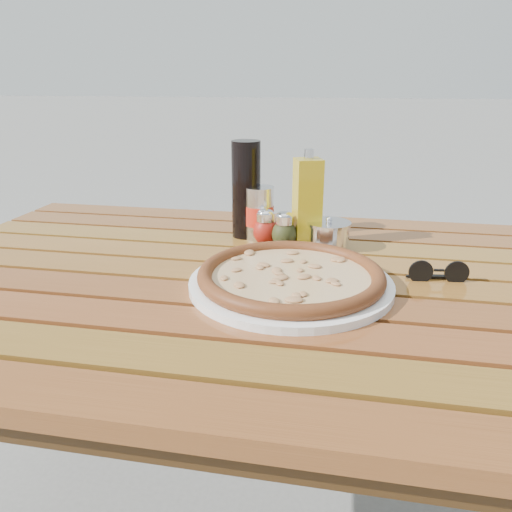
% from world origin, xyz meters
% --- Properties ---
extents(table, '(1.40, 0.90, 0.75)m').
position_xyz_m(table, '(0.00, -0.00, 0.67)').
color(table, '#3D220D').
rests_on(table, ground).
extents(plate, '(0.42, 0.42, 0.01)m').
position_xyz_m(plate, '(0.08, -0.05, 0.76)').
color(plate, white).
rests_on(plate, table).
extents(pizza, '(0.41, 0.41, 0.03)m').
position_xyz_m(pizza, '(0.08, -0.05, 0.77)').
color(pizza, beige).
rests_on(pizza, plate).
extents(pepper_shaker, '(0.06, 0.06, 0.08)m').
position_xyz_m(pepper_shaker, '(-0.01, 0.18, 0.79)').
color(pepper_shaker, '#AA2013').
rests_on(pepper_shaker, table).
extents(oregano_shaker, '(0.07, 0.07, 0.08)m').
position_xyz_m(oregano_shaker, '(0.03, 0.17, 0.79)').
color(oregano_shaker, '#353916').
rests_on(oregano_shaker, table).
extents(dark_bottle, '(0.09, 0.09, 0.22)m').
position_xyz_m(dark_bottle, '(-0.06, 0.24, 0.86)').
color(dark_bottle, black).
rests_on(dark_bottle, table).
extents(soda_can, '(0.07, 0.07, 0.12)m').
position_xyz_m(soda_can, '(-0.03, 0.23, 0.81)').
color(soda_can, silver).
rests_on(soda_can, table).
extents(olive_oil_cruet, '(0.07, 0.07, 0.21)m').
position_xyz_m(olive_oil_cruet, '(0.08, 0.20, 0.85)').
color(olive_oil_cruet, '#BA9C13').
rests_on(olive_oil_cruet, table).
extents(parmesan_tin, '(0.12, 0.12, 0.07)m').
position_xyz_m(parmesan_tin, '(0.13, 0.18, 0.78)').
color(parmesan_tin, white).
rests_on(parmesan_tin, table).
extents(sunglasses, '(0.11, 0.04, 0.04)m').
position_xyz_m(sunglasses, '(0.34, 0.03, 0.77)').
color(sunglasses, black).
rests_on(sunglasses, table).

